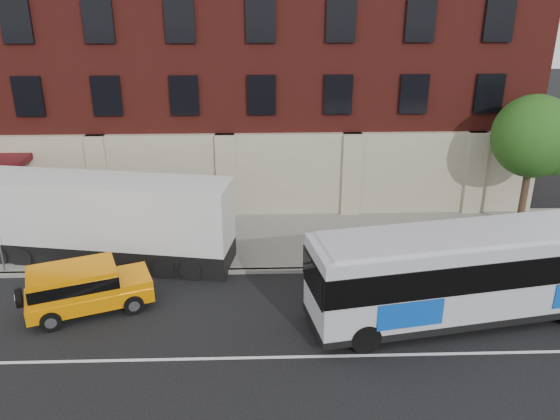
{
  "coord_description": "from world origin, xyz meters",
  "views": [
    {
      "loc": [
        1.74,
        -14.05,
        10.87
      ],
      "look_at": [
        2.38,
        5.5,
        2.89
      ],
      "focal_mm": 36.49,
      "sensor_mm": 36.0,
      "label": 1
    }
  ],
  "objects_px": {
    "city_bus": "(484,269)",
    "shipping_container": "(99,221)",
    "yellow_suv": "(82,286)",
    "street_tree": "(535,140)"
  },
  "relations": [
    {
      "from": "city_bus",
      "to": "shipping_container",
      "type": "xyz_separation_m",
      "value": [
        -14.05,
        4.61,
        -0.03
      ]
    },
    {
      "from": "city_bus",
      "to": "yellow_suv",
      "type": "relative_size",
      "value": 2.67
    },
    {
      "from": "yellow_suv",
      "to": "city_bus",
      "type": "bearing_deg",
      "value": -3.18
    },
    {
      "from": "street_tree",
      "to": "city_bus",
      "type": "xyz_separation_m",
      "value": [
        -4.37,
        -6.84,
        -2.6
      ]
    },
    {
      "from": "street_tree",
      "to": "shipping_container",
      "type": "height_order",
      "value": "street_tree"
    },
    {
      "from": "yellow_suv",
      "to": "shipping_container",
      "type": "bearing_deg",
      "value": 94.69
    },
    {
      "from": "street_tree",
      "to": "shipping_container",
      "type": "relative_size",
      "value": 0.57
    },
    {
      "from": "street_tree",
      "to": "shipping_container",
      "type": "distance_m",
      "value": 18.74
    },
    {
      "from": "street_tree",
      "to": "city_bus",
      "type": "bearing_deg",
      "value": -122.58
    },
    {
      "from": "street_tree",
      "to": "yellow_suv",
      "type": "height_order",
      "value": "street_tree"
    }
  ]
}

